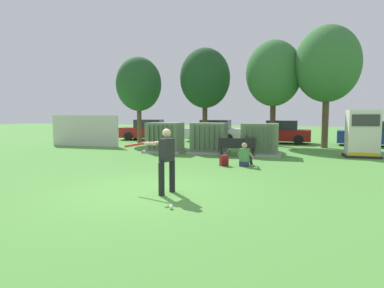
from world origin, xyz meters
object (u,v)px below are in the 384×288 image
transformer_mid_west (209,138)px  parked_car_leftmost (148,130)px  sports_ball (171,207)px  backpack (224,161)px  park_bench (237,146)px  batter (165,157)px  parked_car_rightmost (373,135)px  transformer_west (165,138)px  parked_car_left_of_center (214,131)px  seated_spectator (245,157)px  parked_car_right_of_center (280,133)px  transformer_mid_east (260,140)px  generator_enclosure (362,134)px

transformer_mid_west → parked_car_leftmost: 10.00m
sports_ball → backpack: size_ratio=0.20×
park_bench → sports_ball: bearing=-90.7°
batter → parked_car_rightmost: batter is taller
transformer_west → batter: 9.47m
sports_ball → parked_car_left_of_center: parked_car_left_of_center is taller
transformer_west → batter: batter is taller
parked_car_rightmost → transformer_west: bearing=-150.1°
seated_spectator → parked_car_rightmost: (7.00, 10.47, 0.38)m
sports_ball → parked_car_right_of_center: size_ratio=0.02×
transformer_mid_west → parked_car_leftmost: size_ratio=0.48×
park_bench → seated_spectator: bearing=-75.1°
batter → sports_ball: 1.76m
parked_car_leftmost → parked_car_rightmost: (16.16, -0.78, 0.00)m
batter → backpack: bearing=82.3°
parked_car_left_of_center → transformer_west: bearing=-98.7°
sports_ball → transformer_mid_east: bearing=83.6°
batter → seated_spectator: (1.51, 5.21, -0.60)m
generator_enclosure → park_bench: bearing=-165.1°
batter → parked_car_leftmost: bearing=115.0°
transformer_west → sports_ball: (3.97, -10.20, -0.74)m
transformer_mid_west → parked_car_leftmost: same height
batter → seated_spectator: size_ratio=1.81×
batter → parked_car_rightmost: (8.51, 15.67, -0.22)m
generator_enclosure → parked_car_leftmost: 15.87m
park_bench → parked_car_rightmost: parked_car_rightmost is taller
generator_enclosure → backpack: generator_enclosure is taller
parked_car_rightmost → transformer_mid_west: bearing=-145.0°
parked_car_leftmost → generator_enclosure: bearing=-25.6°
batter → backpack: 5.12m
generator_enclosure → parked_car_left_of_center: size_ratio=0.54×
transformer_west → batter: bearing=-69.4°
transformer_mid_west → batter: (0.88, -9.09, 0.19)m
sports_ball → backpack: backpack is taller
parked_car_leftmost → parked_car_right_of_center: 10.32m
transformer_west → generator_enclosure: size_ratio=0.91×
seated_spectator → parked_car_right_of_center: 11.13m
transformer_west → sports_ball: transformer_west is taller
generator_enclosure → parked_car_right_of_center: bearing=120.8°
parked_car_right_of_center → transformer_mid_west: bearing=-116.3°
sports_ball → generator_enclosure: bearing=61.2°
parked_car_left_of_center → parked_car_rightmost: size_ratio=0.96×
parked_car_leftmost → parked_car_left_of_center: (5.48, -0.07, 0.00)m
transformer_mid_east → parked_car_rightmost: 9.53m
sports_ball → backpack: bearing=89.7°
generator_enclosure → parked_car_rightmost: bearing=73.0°
park_bench → parked_car_leftmost: 11.92m
transformer_mid_west → parked_car_left_of_center: (-1.29, 7.29, -0.04)m
parked_car_rightmost → parked_car_right_of_center: bearing=174.2°
batter → sports_ball: bearing=-64.4°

